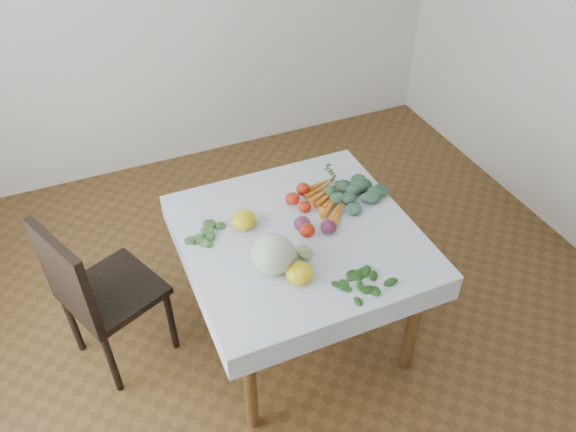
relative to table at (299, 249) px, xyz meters
name	(u,v)px	position (x,y,z in m)	size (l,w,h in m)	color
ground	(298,330)	(0.00, 0.00, -0.65)	(4.00, 4.00, 0.00)	brown
table	(299,249)	(0.00, 0.00, 0.00)	(1.00, 1.00, 0.75)	brown
tablecloth	(299,234)	(0.00, 0.00, 0.10)	(1.12, 1.12, 0.01)	white
chair	(94,290)	(-1.00, 0.23, -0.10)	(0.57, 0.57, 0.96)	black
cabbage	(273,254)	(-0.21, -0.17, 0.19)	(0.20, 0.20, 0.18)	beige
tomato_a	(303,189)	(0.15, 0.28, 0.14)	(0.08, 0.08, 0.07)	#AF210B
tomato_b	(292,199)	(0.06, 0.23, 0.13)	(0.07, 0.07, 0.06)	#AF210B
tomato_c	(307,230)	(0.03, -0.03, 0.14)	(0.08, 0.08, 0.07)	#AF210B
tomato_d	(305,207)	(0.09, 0.14, 0.13)	(0.07, 0.07, 0.06)	#AF210B
heirloom_back	(244,220)	(-0.23, 0.16, 0.15)	(0.12, 0.12, 0.09)	yellow
heirloom_front	(299,273)	(-0.13, -0.28, 0.15)	(0.13, 0.13, 0.09)	yellow
onion_a	(328,227)	(0.14, -0.04, 0.14)	(0.08, 0.08, 0.07)	#531734
onion_b	(302,224)	(0.03, 0.02, 0.14)	(0.08, 0.08, 0.07)	#531734
tomatillo_cluster	(304,259)	(-0.06, -0.20, 0.13)	(0.11, 0.12, 0.05)	#AEC772
carrot_bunch	(330,197)	(0.26, 0.18, 0.12)	(0.23, 0.39, 0.03)	orange
kale_bunch	(351,193)	(0.37, 0.16, 0.13)	(0.36, 0.29, 0.05)	#375B42
basil_bunch	(365,281)	(0.14, -0.41, 0.11)	(0.27, 0.19, 0.01)	#1F5219
dill_bunch	(210,233)	(-0.41, 0.16, 0.11)	(0.23, 0.18, 0.02)	#427033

